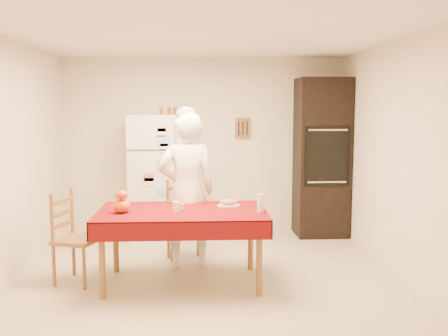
{
  "coord_description": "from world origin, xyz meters",
  "views": [
    {
      "loc": [
        -0.1,
        -4.95,
        1.8
      ],
      "look_at": [
        0.17,
        0.2,
        1.17
      ],
      "focal_mm": 40.0,
      "sensor_mm": 36.0,
      "label": 1
    }
  ],
  "objects": [
    {
      "name": "spice_jar_right",
      "position": [
        -0.41,
        1.93,
        1.75
      ],
      "size": [
        0.05,
        0.05,
        0.1
      ],
      "primitive_type": "cylinder",
      "color": "brown",
      "rests_on": "refrigerator"
    },
    {
      "name": "chair_far",
      "position": [
        -0.26,
        0.82,
        0.51
      ],
      "size": [
        0.48,
        0.47,
        0.95
      ],
      "rotation": [
        0.0,
        0.0,
        0.18
      ],
      "color": "brown",
      "rests_on": "floor"
    },
    {
      "name": "bread_loaf",
      "position": [
        0.22,
        0.2,
        0.81
      ],
      "size": [
        0.18,
        0.1,
        0.06
      ],
      "primitive_type": "ellipsoid",
      "color": "#9D744D",
      "rests_on": "bread_plate"
    },
    {
      "name": "chair_left",
      "position": [
        -1.4,
        0.12,
        0.51
      ],
      "size": [
        0.51,
        0.52,
        0.95
      ],
      "rotation": [
        0.0,
        0.0,
        1.25
      ],
      "color": "brown",
      "rests_on": "floor"
    },
    {
      "name": "oven_cabinet",
      "position": [
        1.63,
        1.93,
        1.1
      ],
      "size": [
        0.7,
        0.62,
        2.2
      ],
      "color": "black",
      "rests_on": "floor"
    },
    {
      "name": "spice_jar_mid",
      "position": [
        -0.49,
        1.93,
        1.75
      ],
      "size": [
        0.05,
        0.05,
        0.1
      ],
      "primitive_type": "cylinder",
      "color": "brown",
      "rests_on": "refrigerator"
    },
    {
      "name": "coffee_mug",
      "position": [
        -0.32,
        -0.02,
        0.81
      ],
      "size": [
        0.08,
        0.08,
        0.1
      ],
      "primitive_type": "cylinder",
      "color": "white",
      "rests_on": "dining_table"
    },
    {
      "name": "pumpkin_lower",
      "position": [
        -0.86,
        -0.06,
        0.83
      ],
      "size": [
        0.18,
        0.18,
        0.13
      ],
      "primitive_type": "ellipsoid",
      "color": "red",
      "rests_on": "dining_table"
    },
    {
      "name": "room_shell",
      "position": [
        0.0,
        0.0,
        1.62
      ],
      "size": [
        4.02,
        4.52,
        2.51
      ],
      "color": "beige",
      "rests_on": "ground"
    },
    {
      "name": "refrigerator",
      "position": [
        -0.65,
        1.88,
        0.85
      ],
      "size": [
        0.75,
        0.74,
        1.7
      ],
      "color": "white",
      "rests_on": "floor"
    },
    {
      "name": "seated_woman",
      "position": [
        -0.23,
        0.54,
        0.87
      ],
      "size": [
        0.7,
        0.52,
        1.75
      ],
      "primitive_type": "imported",
      "rotation": [
        0.0,
        0.0,
        3.3
      ],
      "color": "white",
      "rests_on": "floor"
    },
    {
      "name": "wine_glass",
      "position": [
        0.52,
        -0.08,
        0.85
      ],
      "size": [
        0.07,
        0.07,
        0.18
      ],
      "primitive_type": "cylinder",
      "color": "white",
      "rests_on": "dining_table"
    },
    {
      "name": "bread_plate",
      "position": [
        0.22,
        0.2,
        0.77
      ],
      "size": [
        0.24,
        0.24,
        0.02
      ],
      "primitive_type": "cylinder",
      "color": "silver",
      "rests_on": "dining_table"
    },
    {
      "name": "floor",
      "position": [
        0.0,
        0.0,
        0.0
      ],
      "size": [
        4.5,
        4.5,
        0.0
      ],
      "primitive_type": "plane",
      "color": "tan",
      "rests_on": "ground"
    },
    {
      "name": "spice_jar_left",
      "position": [
        -0.6,
        1.93,
        1.75
      ],
      "size": [
        0.05,
        0.05,
        0.1
      ],
      "primitive_type": "cylinder",
      "color": "brown",
      "rests_on": "refrigerator"
    },
    {
      "name": "dining_table",
      "position": [
        -0.26,
        0.02,
        0.69
      ],
      "size": [
        1.7,
        1.0,
        0.76
      ],
      "color": "brown",
      "rests_on": "floor"
    },
    {
      "name": "pumpkin_upper",
      "position": [
        -0.86,
        -0.06,
        0.94
      ],
      "size": [
        0.12,
        0.12,
        0.09
      ],
      "primitive_type": "ellipsoid",
      "color": "red",
      "rests_on": "pumpkin_lower"
    }
  ]
}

